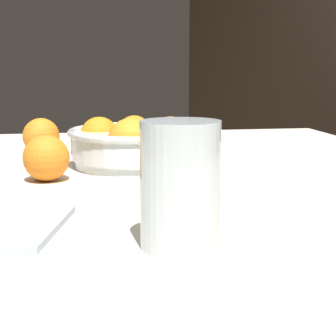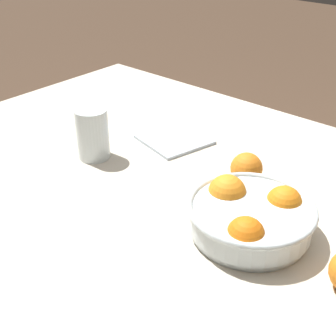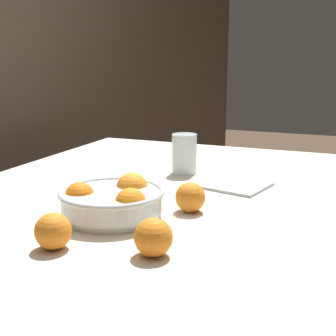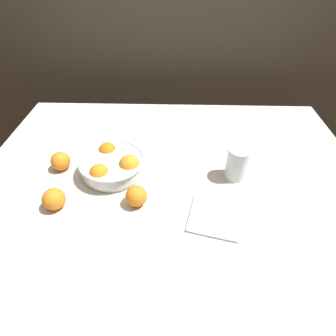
{
  "view_description": "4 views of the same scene",
  "coord_description": "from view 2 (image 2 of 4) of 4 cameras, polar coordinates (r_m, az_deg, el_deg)",
  "views": [
    {
      "loc": [
        0.76,
        -0.1,
        0.94
      ],
      "look_at": [
        0.03,
        0.02,
        0.81
      ],
      "focal_mm": 60.0,
      "sensor_mm": 36.0,
      "label": 1
    },
    {
      "loc": [
        -0.57,
        0.65,
        1.33
      ],
      "look_at": [
        -0.01,
        0.0,
        0.83
      ],
      "focal_mm": 50.0,
      "sensor_mm": 36.0,
      "label": 2
    },
    {
      "loc": [
        -1.12,
        -0.5,
        1.13
      ],
      "look_at": [
        0.04,
        -0.03,
        0.83
      ],
      "focal_mm": 50.0,
      "sensor_mm": 36.0,
      "label": 3
    },
    {
      "loc": [
        0.01,
        -0.72,
        1.44
      ],
      "look_at": [
        -0.01,
        -0.04,
        0.83
      ],
      "focal_mm": 28.0,
      "sensor_mm": 36.0,
      "label": 4
    }
  ],
  "objects": [
    {
      "name": "dining_table",
      "position": [
        1.06,
        -0.23,
        -5.72
      ],
      "size": [
        1.46,
        1.11,
        0.77
      ],
      "color": "beige",
      "rests_on": "ground_plane"
    },
    {
      "name": "orange_loose_front",
      "position": [
        1.05,
        9.54,
        -0.05
      ],
      "size": [
        0.07,
        0.07,
        0.07
      ],
      "primitive_type": "sphere",
      "color": "orange",
      "rests_on": "dining_table"
    },
    {
      "name": "napkin",
      "position": [
        1.23,
        0.79,
        3.51
      ],
      "size": [
        0.19,
        0.19,
        0.01
      ],
      "primitive_type": "cube",
      "rotation": [
        0.0,
        0.0,
        -0.23
      ],
      "color": "silver",
      "rests_on": "dining_table"
    },
    {
      "name": "juice_glass",
      "position": [
        1.15,
        -9.08,
        3.95
      ],
      "size": [
        0.08,
        0.08,
        0.13
      ],
      "color": "#F4A314",
      "rests_on": "dining_table"
    },
    {
      "name": "fruit_bowl",
      "position": [
        0.9,
        9.98,
        -5.73
      ],
      "size": [
        0.24,
        0.24,
        0.09
      ],
      "color": "silver",
      "rests_on": "dining_table"
    }
  ]
}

